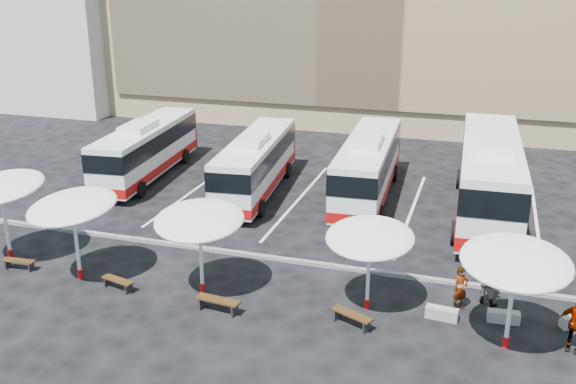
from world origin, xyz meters
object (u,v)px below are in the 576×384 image
(sunshade_4, at_px, (516,262))
(passenger_2, at_px, (576,324))
(wood_bench_2, at_px, (218,302))
(conc_bench_1, at_px, (503,317))
(sunshade_2, at_px, (199,220))
(sunshade_3, at_px, (370,238))
(sunshade_0, at_px, (0,188))
(passenger_1, at_px, (489,280))
(bus_0, at_px, (147,148))
(sunshade_1, at_px, (72,207))
(wood_bench_0, at_px, (19,262))
(wood_bench_1, at_px, (118,282))
(bus_3, at_px, (489,173))
(conc_bench_0, at_px, (442,313))
(passenger_0, at_px, (460,289))
(wood_bench_3, at_px, (352,316))
(bus_2, at_px, (368,165))
(bus_1, at_px, (256,162))

(sunshade_4, relative_size, passenger_2, 2.05)
(wood_bench_2, bearing_deg, conc_bench_1, 13.54)
(sunshade_2, relative_size, sunshade_3, 1.15)
(sunshade_0, bearing_deg, passenger_1, 6.16)
(bus_0, height_order, sunshade_1, sunshade_1)
(wood_bench_0, height_order, passenger_2, passenger_2)
(wood_bench_0, relative_size, wood_bench_1, 0.95)
(bus_3, xyz_separation_m, sunshade_3, (-3.87, -11.28, 0.66))
(wood_bench_1, xyz_separation_m, conc_bench_0, (12.05, 1.52, -0.12))
(bus_0, height_order, passenger_2, bus_0)
(sunshade_4, height_order, passenger_2, sunshade_4)
(passenger_2, bearing_deg, sunshade_2, -166.66)
(conc_bench_1, bearing_deg, passenger_0, 164.05)
(wood_bench_0, bearing_deg, bus_3, 34.50)
(conc_bench_1, distance_m, passenger_0, 1.72)
(sunshade_0, bearing_deg, passenger_2, -0.77)
(sunshade_3, xyz_separation_m, wood_bench_2, (-5.05, -1.86, -2.40))
(sunshade_1, xyz_separation_m, sunshade_2, (5.14, 0.40, -0.09))
(sunshade_3, height_order, wood_bench_0, sunshade_3)
(wood_bench_1, xyz_separation_m, conc_bench_1, (14.12, 1.94, -0.13))
(sunshade_1, height_order, wood_bench_3, sunshade_1)
(bus_0, relative_size, sunshade_4, 2.77)
(sunshade_1, distance_m, conc_bench_1, 16.38)
(bus_2, xyz_separation_m, sunshade_2, (-3.88, -12.68, 1.16))
(wood_bench_0, height_order, wood_bench_2, wood_bench_2)
(sunshade_4, bearing_deg, passenger_2, 13.10)
(passenger_0, distance_m, passenger_2, 4.00)
(sunshade_1, relative_size, wood_bench_3, 2.88)
(bus_1, bearing_deg, conc_bench_0, -50.53)
(sunshade_4, bearing_deg, conc_bench_0, 149.95)
(sunshade_0, distance_m, passenger_1, 19.65)
(sunshade_1, bearing_deg, wood_bench_3, -1.22)
(wood_bench_2, bearing_deg, sunshade_3, 20.21)
(bus_3, xyz_separation_m, conc_bench_1, (0.86, -10.78, -1.92))
(sunshade_0, bearing_deg, conc_bench_1, 2.52)
(bus_0, bearing_deg, sunshade_3, -42.53)
(bus_2, relative_size, wood_bench_3, 7.12)
(passenger_2, bearing_deg, wood_bench_1, -164.06)
(bus_1, distance_m, passenger_2, 18.99)
(sunshade_4, xyz_separation_m, conc_bench_1, (-0.07, 1.66, -2.86))
(sunshade_0, bearing_deg, bus_1, 57.89)
(bus_3, distance_m, sunshade_2, 15.67)
(bus_2, height_order, conc_bench_0, bus_2)
(sunshade_3, height_order, wood_bench_2, sunshade_3)
(bus_2, bearing_deg, bus_0, 178.54)
(bus_0, xyz_separation_m, conc_bench_0, (18.03, -11.55, -1.53))
(sunshade_0, bearing_deg, bus_3, 31.35)
(passenger_0, bearing_deg, sunshade_3, 155.96)
(wood_bench_0, relative_size, passenger_0, 0.84)
(bus_0, bearing_deg, sunshade_0, -94.95)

